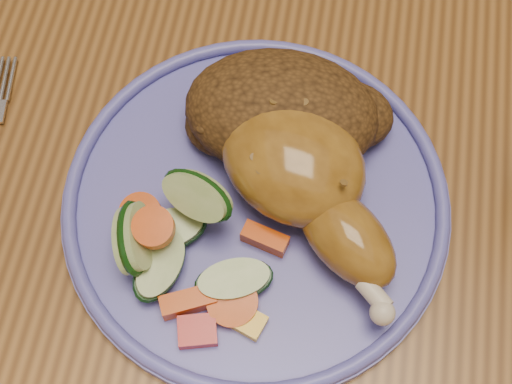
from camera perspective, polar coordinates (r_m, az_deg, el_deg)
ground at (r=1.25m, az=4.50°, el=-11.40°), size 4.00×4.00×0.00m
dining_table at (r=0.62m, az=8.89°, el=2.70°), size 0.90×1.40×0.75m
plate at (r=0.50m, az=-0.00°, el=-1.00°), size 0.27×0.27×0.01m
plate_rim at (r=0.49m, az=-0.00°, el=-0.49°), size 0.27×0.27×0.01m
chicken_leg at (r=0.47m, az=3.98°, el=1.16°), size 0.16×0.17×0.06m
rice_pilaf at (r=0.50m, az=2.39°, el=6.27°), size 0.15×0.10×0.06m
vegetable_pile at (r=0.47m, az=-5.90°, el=-4.49°), size 0.12×0.12×0.06m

